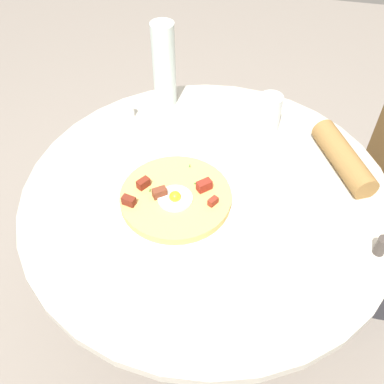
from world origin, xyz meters
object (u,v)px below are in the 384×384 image
(dining_table, at_px, (206,231))
(pepper_shaker, at_px, (381,246))
(bread_plate, at_px, (298,176))
(water_glass, at_px, (269,113))
(water_bottle, at_px, (164,65))
(salt_shaker, at_px, (130,111))
(fork, at_px, (212,124))
(pizza_plate, at_px, (176,202))
(breakfast_pizza, at_px, (175,197))
(knife, at_px, (201,127))

(dining_table, relative_size, pepper_shaker, 19.12)
(dining_table, relative_size, bread_plate, 5.93)
(bread_plate, height_order, water_glass, water_glass)
(water_bottle, bearing_deg, salt_shaker, 138.00)
(bread_plate, distance_m, pepper_shaker, 0.29)
(salt_shaker, bearing_deg, water_bottle, -42.00)
(dining_table, bearing_deg, salt_shaker, 48.56)
(fork, bearing_deg, water_glass, -114.66)
(pepper_shaker, bearing_deg, bread_plate, 43.22)
(pizza_plate, xyz_separation_m, breakfast_pizza, (-0.00, 0.00, 0.02))
(pizza_plate, bearing_deg, salt_shaker, 35.02)
(water_bottle, bearing_deg, fork, -118.59)
(bread_plate, distance_m, knife, 0.34)
(dining_table, distance_m, pizza_plate, 0.21)
(pizza_plate, distance_m, fork, 0.33)
(dining_table, xyz_separation_m, fork, (0.27, 0.04, 0.18))
(fork, bearing_deg, water_bottle, 28.67)
(bread_plate, bearing_deg, knife, 63.64)
(fork, distance_m, water_bottle, 0.23)
(breakfast_pizza, height_order, water_bottle, water_bottle)
(fork, bearing_deg, breakfast_pizza, 141.18)
(pizza_plate, bearing_deg, dining_table, -51.35)
(breakfast_pizza, bearing_deg, fork, -6.09)
(bread_plate, bearing_deg, breakfast_pizza, 117.78)
(water_bottle, bearing_deg, water_glass, -101.53)
(salt_shaker, xyz_separation_m, pepper_shaker, (-0.37, -0.74, 0.00))
(fork, distance_m, pepper_shaker, 0.61)
(fork, bearing_deg, pizza_plate, 141.27)
(fork, relative_size, pepper_shaker, 3.44)
(fork, bearing_deg, knife, 90.00)
(dining_table, bearing_deg, water_glass, -23.65)
(pizza_plate, distance_m, water_glass, 0.41)
(dining_table, bearing_deg, breakfast_pizza, 128.77)
(pizza_plate, bearing_deg, water_bottle, 17.76)
(water_glass, bearing_deg, fork, 98.07)
(pepper_shaker, bearing_deg, dining_table, 75.95)
(knife, distance_m, salt_shaker, 0.23)
(salt_shaker, relative_size, pepper_shaker, 0.89)
(salt_shaker, distance_m, pepper_shaker, 0.83)
(knife, xyz_separation_m, water_glass, (0.04, -0.20, 0.05))
(water_bottle, relative_size, pepper_shaker, 5.18)
(breakfast_pizza, height_order, knife, breakfast_pizza)
(dining_table, distance_m, salt_shaker, 0.45)
(pizza_plate, relative_size, knife, 1.89)
(pizza_plate, distance_m, knife, 0.31)
(dining_table, bearing_deg, water_bottle, 29.78)
(pizza_plate, xyz_separation_m, water_glass, (0.36, -0.20, 0.05))
(water_bottle, bearing_deg, breakfast_pizza, -162.34)
(bread_plate, xyz_separation_m, water_bottle, (0.26, 0.45, 0.13))
(breakfast_pizza, bearing_deg, dining_table, -51.23)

